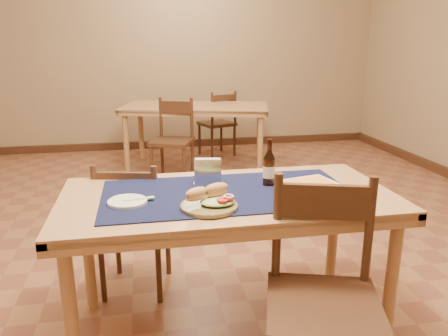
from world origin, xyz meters
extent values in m
cube|color=brown|center=(0.00, 0.00, -0.01)|extent=(6.00, 7.00, 0.02)
cube|color=#978361|center=(0.00, 3.51, 1.40)|extent=(6.00, 0.02, 2.80)
cylinder|color=#A2704C|center=(-0.72, -1.12, 0.35)|extent=(0.06, 0.06, 0.71)
cylinder|color=#A2704C|center=(0.72, -1.12, 0.35)|extent=(0.06, 0.06, 0.71)
cylinder|color=#A2704C|center=(-0.72, -0.48, 0.35)|extent=(0.06, 0.06, 0.71)
cylinder|color=#A2704C|center=(0.72, -0.48, 0.35)|extent=(0.06, 0.06, 0.71)
cube|color=#A2704C|center=(0.00, -0.80, 0.73)|extent=(1.60, 0.80, 0.04)
cube|color=#10133C|center=(0.00, -0.80, 0.75)|extent=(1.20, 0.60, 0.01)
cube|color=#3E2316|center=(0.00, 3.47, 0.05)|extent=(6.00, 0.06, 0.10)
cylinder|color=#A2704C|center=(-0.58, 2.24, 0.35)|extent=(0.06, 0.06, 0.71)
cylinder|color=#A2704C|center=(0.90, 1.86, 0.35)|extent=(0.06, 0.06, 0.71)
cylinder|color=#A2704C|center=(-0.41, 2.91, 0.35)|extent=(0.06, 0.06, 0.71)
cylinder|color=#A2704C|center=(1.07, 2.53, 0.35)|extent=(0.06, 0.06, 0.71)
cube|color=#A2704C|center=(0.25, 2.38, 0.73)|extent=(1.85, 1.24, 0.04)
cylinder|color=#3E2316|center=(-0.27, -0.18, 0.20)|extent=(0.03, 0.03, 0.41)
cylinder|color=#3E2316|center=(-0.59, -0.11, 0.20)|extent=(0.03, 0.03, 0.41)
cylinder|color=#3E2316|center=(-0.34, -0.50, 0.20)|extent=(0.03, 0.03, 0.41)
cylinder|color=#3E2316|center=(-0.66, -0.43, 0.20)|extent=(0.03, 0.03, 0.41)
cube|color=#3E2316|center=(-0.46, -0.30, 0.41)|extent=(0.46, 0.46, 0.04)
cube|color=#3E2316|center=(-0.50, -0.47, 0.73)|extent=(0.32, 0.10, 0.13)
cylinder|color=#3E2316|center=(-0.34, -0.51, 0.62)|extent=(0.03, 0.03, 0.42)
cylinder|color=#3E2316|center=(-0.66, -0.43, 0.62)|extent=(0.03, 0.03, 0.42)
cylinder|color=#3E2316|center=(0.14, -1.16, 0.23)|extent=(0.04, 0.04, 0.47)
cylinder|color=#3E2316|center=(0.49, -1.27, 0.23)|extent=(0.04, 0.04, 0.47)
cube|color=#3E2316|center=(0.26, -1.39, 0.47)|extent=(0.55, 0.55, 0.04)
cube|color=#3E2316|center=(0.32, -1.20, 0.83)|extent=(0.37, 0.14, 0.15)
cylinder|color=#3E2316|center=(0.14, -1.15, 0.71)|extent=(0.04, 0.04, 0.48)
cylinder|color=#3E2316|center=(0.50, -1.26, 0.71)|extent=(0.04, 0.04, 0.48)
cylinder|color=#3E2316|center=(-0.31, 1.73, 0.22)|extent=(0.04, 0.04, 0.44)
cylinder|color=#3E2316|center=(0.02, 1.61, 0.22)|extent=(0.04, 0.04, 0.44)
cylinder|color=#3E2316|center=(-0.19, 2.06, 0.22)|extent=(0.04, 0.04, 0.44)
cylinder|color=#3E2316|center=(0.14, 1.94, 0.22)|extent=(0.04, 0.04, 0.44)
cube|color=#3E2316|center=(-0.09, 1.83, 0.44)|extent=(0.53, 0.53, 0.04)
cube|color=#3E2316|center=(-0.02, 2.01, 0.78)|extent=(0.34, 0.15, 0.14)
cylinder|color=#3E2316|center=(-0.18, 2.07, 0.67)|extent=(0.04, 0.04, 0.45)
cylinder|color=#3E2316|center=(0.15, 1.94, 0.67)|extent=(0.04, 0.04, 0.45)
cylinder|color=#3E2316|center=(0.69, 3.11, 0.21)|extent=(0.03, 0.03, 0.43)
cylinder|color=#3E2316|center=(0.37, 2.99, 0.21)|extent=(0.03, 0.03, 0.43)
cylinder|color=#3E2316|center=(0.81, 2.79, 0.21)|extent=(0.03, 0.03, 0.43)
cylinder|color=#3E2316|center=(0.49, 2.67, 0.21)|extent=(0.03, 0.03, 0.43)
cube|color=#3E2316|center=(0.59, 2.89, 0.43)|extent=(0.51, 0.51, 0.04)
cube|color=#3E2316|center=(0.65, 2.72, 0.76)|extent=(0.33, 0.15, 0.13)
cylinder|color=#3E2316|center=(0.81, 2.78, 0.65)|extent=(0.03, 0.03, 0.44)
cylinder|color=#3E2316|center=(0.49, 2.66, 0.65)|extent=(0.03, 0.03, 0.44)
cylinder|color=olive|center=(-0.12, -0.99, 0.76)|extent=(0.25, 0.25, 0.01)
torus|color=olive|center=(-0.12, -0.99, 0.77)|extent=(0.25, 0.25, 0.01)
ellipsoid|color=#B9CF8E|center=(-0.09, -0.99, 0.78)|extent=(0.15, 0.12, 0.03)
ellipsoid|color=tan|center=(-0.18, -0.99, 0.82)|extent=(0.12, 0.10, 0.06)
ellipsoid|color=tan|center=(-0.08, -0.95, 0.82)|extent=(0.12, 0.08, 0.06)
cylinder|color=red|center=(-0.07, -1.02, 0.80)|extent=(0.05, 0.05, 0.01)
cylinder|color=red|center=(-0.04, -1.01, 0.80)|extent=(0.05, 0.05, 0.01)
torus|color=silver|center=(-0.04, -1.01, 0.81)|extent=(0.05, 0.05, 0.01)
cylinder|color=silver|center=(-0.48, -0.86, 0.76)|extent=(0.18, 0.18, 0.01)
torus|color=silver|center=(-0.48, -0.86, 0.77)|extent=(0.18, 0.18, 0.01)
cube|color=#8BE57D|center=(-0.44, -0.86, 0.77)|extent=(0.11, 0.03, 0.00)
cube|color=#8BE57D|center=(-0.37, -0.85, 0.77)|extent=(0.04, 0.03, 0.00)
cylinder|color=#421D0B|center=(0.23, -0.72, 0.83)|extent=(0.06, 0.06, 0.14)
cone|color=#421D0B|center=(0.23, -0.72, 0.91)|extent=(0.06, 0.06, 0.04)
cylinder|color=#421D0B|center=(0.23, -0.72, 0.96)|extent=(0.02, 0.02, 0.06)
cylinder|color=#421D0B|center=(0.23, -0.72, 0.99)|extent=(0.03, 0.03, 0.01)
cylinder|color=beige|center=(0.23, -0.72, 0.83)|extent=(0.06, 0.06, 0.06)
cube|color=silver|center=(-0.07, -0.65, 0.76)|extent=(0.15, 0.08, 0.00)
cube|color=silver|center=(-0.08, -0.67, 0.82)|extent=(0.14, 0.03, 0.13)
cube|color=silver|center=(-0.07, -0.62, 0.82)|extent=(0.14, 0.03, 0.13)
cube|color=silver|center=(-0.07, -0.65, 0.82)|extent=(0.14, 0.06, 0.12)
cube|color=#40A0CE|center=(-0.08, -0.66, 0.83)|extent=(0.09, 0.02, 0.04)
cube|color=beige|center=(0.43, -0.74, 0.76)|extent=(0.32, 0.27, 0.00)
cube|color=#EE973D|center=(0.43, -0.74, 0.76)|extent=(0.28, 0.22, 0.00)
camera|label=1|loc=(-0.39, -2.76, 1.45)|focal=35.00mm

